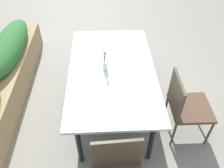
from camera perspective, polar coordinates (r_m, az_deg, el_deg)
The scene contains 4 objects.
ground_plane at distance 3.37m, azimuth -0.12°, elevation -5.78°, with size 12.00×12.00×0.00m, color gray.
dining_table at distance 2.85m, azimuth -0.00°, elevation 2.83°, with size 1.83×1.06×0.75m.
chair_near_left at distance 2.85m, azimuth 17.82°, elevation -4.88°, with size 0.48×0.48×0.91m.
flower_vase at distance 2.74m, azimuth -1.75°, elevation 5.18°, with size 0.06×0.06×0.27m.
Camera 1 is at (-2.20, 0.10, 2.55)m, focal length 36.53 mm.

